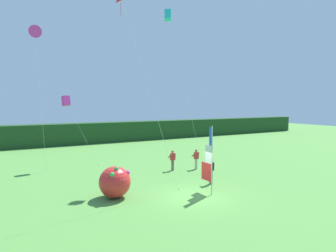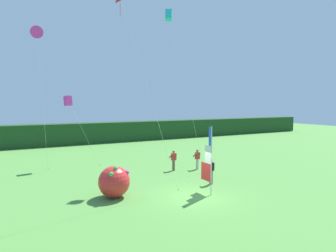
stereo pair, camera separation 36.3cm
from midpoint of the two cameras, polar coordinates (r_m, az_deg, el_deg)
The scene contains 11 objects.
ground_plane at distance 17.33m, azimuth 5.78°, elevation -13.64°, with size 120.00×120.00×0.00m, color #518E3D.
distant_treeline at distance 40.63m, azimuth -15.12°, elevation -1.36°, with size 80.00×2.40×2.78m, color #1E421E.
banner_flag at distance 17.40m, azimuth 8.58°, elevation -6.94°, with size 0.06×1.03×4.08m.
person_near_banner at distance 23.30m, azimuth 1.56°, elevation -6.71°, with size 0.55×0.48×1.64m.
person_mid_field at distance 19.67m, azimuth 9.06°, elevation -8.78°, with size 0.55×0.48×1.68m.
person_far_left at distance 23.90m, azimuth 6.25°, elevation -6.46°, with size 0.55×0.48×1.63m.
inflatable_balloon at distance 17.01m, azimuth -10.00°, elevation -10.82°, with size 1.81×1.81×1.88m.
kite_cyan_box_0 at distance 22.73m, azimuth 0.67°, elevation 20.94°, with size 3.04×1.47×12.31m.
kite_magenta_box_1 at distance 25.85m, azimuth -18.80°, elevation 4.71°, with size 2.77×1.28×6.06m.
kite_red_diamond_2 at distance 17.49m, azimuth -7.69°, elevation 20.68°, with size 3.64×1.01×11.70m.
kite_magenta_delta_3 at distance 22.52m, azimuth -24.11°, elevation 16.52°, with size 1.20×3.20×10.72m.
Camera 2 is at (-9.16, -13.68, 5.36)m, focal length 30.79 mm.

